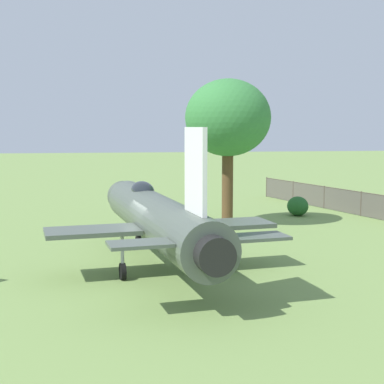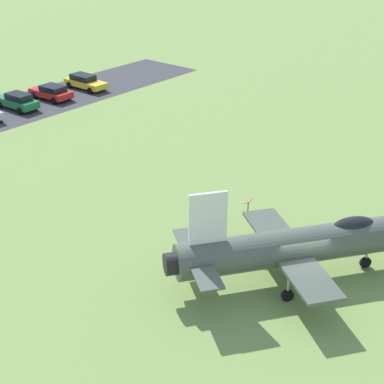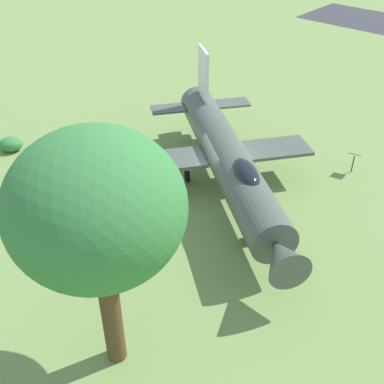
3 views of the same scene
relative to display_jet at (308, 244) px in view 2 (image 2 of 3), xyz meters
The scene contains 7 objects.
ground_plane 1.98m from the display_jet, behind, with size 200.00×200.00×0.00m, color #75934C.
parking_strip 34.25m from the display_jet, 122.73° to the left, with size 42.27×8.00×0.00m, color #38383D.
display_jet is the anchor object (origin of this frame).
info_plaque 6.85m from the display_jet, 103.74° to the left, with size 0.66×0.72×1.14m.
parked_car_yellow 36.81m from the display_jet, 110.08° to the left, with size 4.58×4.62×1.42m.
parked_car_red 35.09m from the display_jet, 116.48° to the left, with size 4.44×4.32×1.38m.
parked_car_green 34.14m from the display_jet, 122.64° to the left, with size 4.37×4.32×1.50m.
Camera 2 is at (-7.99, -23.48, 16.92)m, focal length 54.50 mm.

